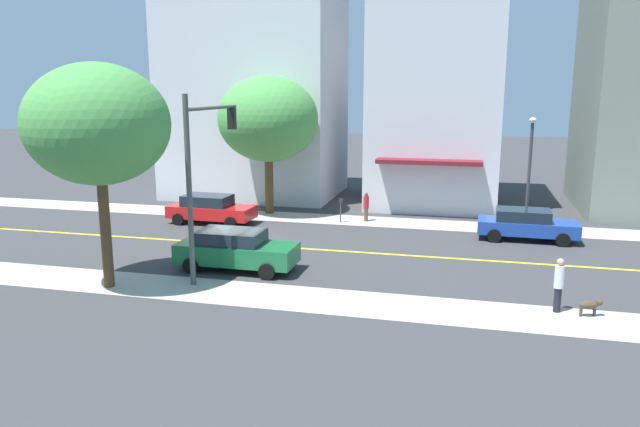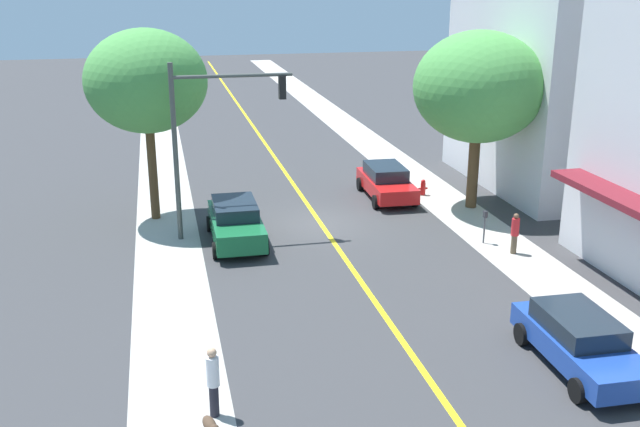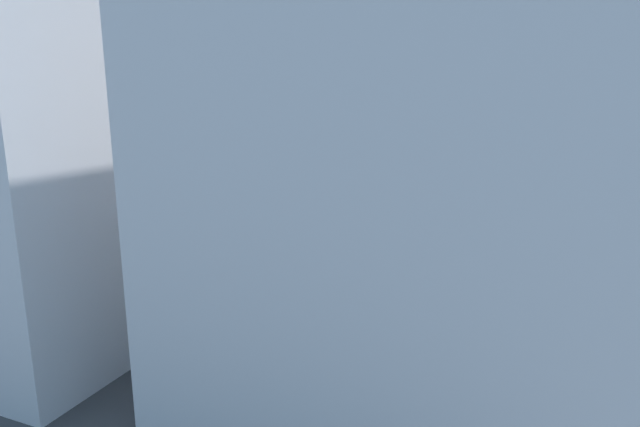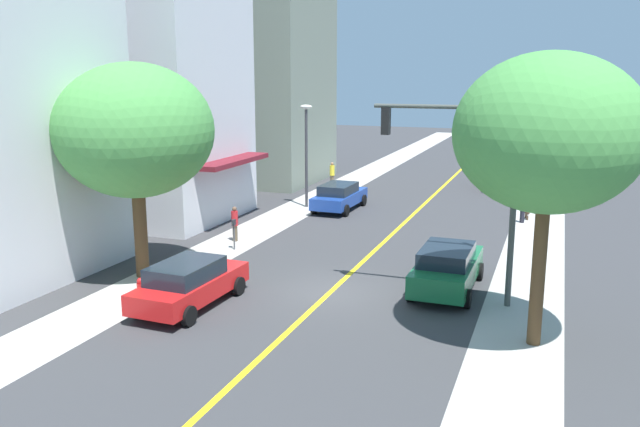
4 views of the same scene
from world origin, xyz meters
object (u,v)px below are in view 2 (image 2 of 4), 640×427
Objects in this scene: traffic_light_mast at (209,125)px; small_dog at (210,426)px; street_tree_right_corner at (146,82)px; parking_meter at (485,222)px; fire_hydrant at (423,187)px; green_sedan_right_curb at (236,222)px; pedestrian_white_shirt at (213,380)px; blue_sedan_left_curb at (580,340)px; red_sedan_left_curb at (386,181)px; pedestrian_red_shirt at (515,232)px; street_tree_left_near at (479,87)px.

traffic_light_mast is 8.99× the size of small_dog.
street_tree_right_corner is 14.87m from parking_meter.
fire_hydrant is 0.16× the size of green_sedan_right_curb.
pedestrian_white_shirt is 2.33× the size of small_dog.
blue_sedan_left_curb is at bearing 34.39° from green_sedan_right_curb.
small_dog is (11.53, 17.46, -0.00)m from fire_hydrant.
traffic_light_mast is at bearing 19.70° from fire_hydrant.
traffic_light_mast is at bearing -64.52° from red_sedan_left_curb.
pedestrian_white_shirt is (12.02, 8.38, 0.13)m from pedestrian_red_shirt.
street_tree_right_corner reaches higher than fire_hydrant.
parking_meter is 14.94m from pedestrian_white_shirt.
small_dog is at bearing -26.94° from red_sedan_left_curb.
small_dog is at bearing -141.70° from pedestrian_white_shirt.
green_sedan_right_curb is at bearing 25.56° from fire_hydrant.
street_tree_left_near reaches higher than small_dog.
street_tree_left_near is 4.35× the size of pedestrian_white_shirt.
traffic_light_mast reaches higher than pedestrian_white_shirt.
pedestrian_white_shirt is at bearing 155.79° from small_dog.
street_tree_right_corner is at bearing 128.07° from traffic_light_mast.
pedestrian_red_shirt is (-0.63, 1.29, -0.02)m from parking_meter.
street_tree_right_corner reaches higher than green_sedan_right_curb.
blue_sedan_left_curb is 10.02m from small_dog.
pedestrian_red_shirt is at bearing 165.89° from blue_sedan_left_curb.
street_tree_right_corner is at bearing -5.98° from street_tree_left_near.
parking_meter is 0.19× the size of traffic_light_mast.
fire_hydrant is 16.37m from blue_sedan_left_curb.
traffic_light_mast reaches higher than red_sedan_left_curb.
fire_hydrant is at bearing -56.46° from street_tree_left_near.
small_dog is (1.22, 13.77, -4.20)m from traffic_light_mast.
fire_hydrant is at bearing 19.70° from traffic_light_mast.
pedestrian_white_shirt is at bearing -87.58° from blue_sedan_left_curb.
green_sedan_right_curb is at bearing -57.37° from red_sedan_left_curb.
red_sedan_left_curb is at bearing -74.36° from parking_meter.
fire_hydrant is 0.43× the size of pedestrian_white_shirt.
small_dog is (9.94, 1.17, -0.40)m from blue_sedan_left_curb.
pedestrian_red_shirt is at bearing 113.11° from small_dog.
pedestrian_red_shirt reaches higher than red_sedan_left_curb.
pedestrian_red_shirt is (-10.16, 3.57, 0.01)m from green_sedan_right_curb.
fire_hydrant is at bearing -176.48° from street_tree_right_corner.
green_sedan_right_curb is (9.51, 4.55, 0.46)m from fire_hydrant.
street_tree_left_near is 1.69× the size of blue_sedan_left_curb.
red_sedan_left_curb is 2.58× the size of pedestrian_white_shirt.
street_tree_left_near is 10.16× the size of fire_hydrant.
pedestrian_red_shirt is at bearing 19.45° from red_sedan_left_curb.
parking_meter is (-12.62, 6.05, -5.05)m from street_tree_right_corner.
pedestrian_red_shirt reaches higher than small_dog.
red_sedan_left_curb is (-8.43, -3.65, -3.78)m from traffic_light_mast.
pedestrian_white_shirt reaches higher than parking_meter.
green_sedan_right_curb is at bearing 156.71° from small_dog.
blue_sedan_left_curb is 6.00× the size of small_dog.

